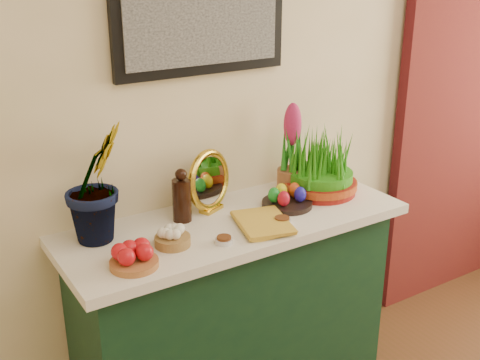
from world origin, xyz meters
The scene contains 13 objects.
sideboard centered at (-0.31, 2.00, 0.42)m, with size 1.30×0.45×0.85m, color #13361C.
tablecloth centered at (-0.31, 2.00, 0.87)m, with size 1.40×0.55×0.04m, color white.
hyacinth_green centered at (-0.82, 2.12, 1.18)m, with size 0.29×0.25×0.58m, color #217E1C.
apple_bowl centered at (-0.80, 1.85, 0.93)m, with size 0.21×0.21×0.08m.
garlic_basket centered at (-0.62, 1.92, 0.92)m, with size 0.17×0.17×0.07m.
vinegar_cruet centered at (-0.49, 2.10, 0.99)m, with size 0.07×0.07×0.22m.
mirror centered at (-0.35, 2.13, 1.01)m, with size 0.26×0.16×0.26m.
book centered at (-0.35, 1.91, 0.91)m, with size 0.17×0.25×0.03m, color gold.
spice_dish_left centered at (-0.45, 1.84, 0.90)m, with size 0.07×0.07×0.03m.
spice_dish_right centered at (-0.18, 1.86, 0.90)m, with size 0.07×0.07×0.03m.
egg_plate centered at (-0.06, 1.99, 0.92)m, with size 0.22×0.22×0.09m.
hyacinth_pink centered at (0.06, 2.12, 1.07)m, with size 0.12×0.12×0.40m.
wheatgrass_sabzeh centered at (0.16, 2.04, 1.01)m, with size 0.32×0.32×0.26m.
Camera 1 is at (-1.46, 0.15, 1.89)m, focal length 45.00 mm.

